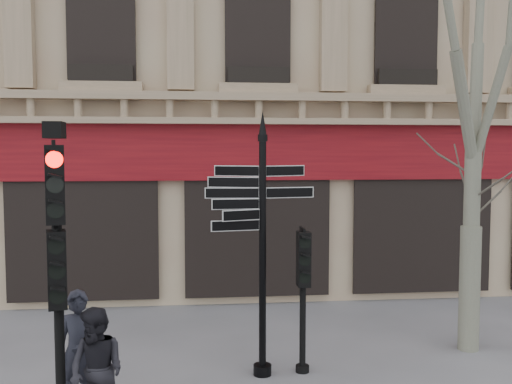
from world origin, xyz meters
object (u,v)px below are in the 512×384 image
at_px(traffic_signal_main, 57,238).
at_px(traffic_signal_secondary, 303,274).
at_px(plane_tree, 477,7).
at_px(fingerpost, 263,199).
at_px(pedestrian_a, 79,351).
at_px(pedestrian_b, 97,371).

distance_m(traffic_signal_main, traffic_signal_secondary, 3.92).
bearing_deg(plane_tree, traffic_signal_secondary, -166.92).
bearing_deg(traffic_signal_main, fingerpost, 13.50).
relative_size(traffic_signal_secondary, pedestrian_a, 1.37).
relative_size(traffic_signal_main, plane_tree, 0.46).
bearing_deg(fingerpost, traffic_signal_secondary, 5.80).
bearing_deg(traffic_signal_main, plane_tree, 4.25).
bearing_deg(plane_tree, fingerpost, -168.33).
height_order(fingerpost, pedestrian_b, fingerpost).
xyz_separation_m(fingerpost, traffic_signal_secondary, (0.67, 0.06, -1.24)).
height_order(traffic_signal_main, pedestrian_b, traffic_signal_main).
bearing_deg(pedestrian_b, fingerpost, 68.58).
bearing_deg(traffic_signal_secondary, pedestrian_a, -161.55).
height_order(traffic_signal_secondary, pedestrian_b, traffic_signal_secondary).
distance_m(traffic_signal_secondary, pedestrian_b, 3.55).
bearing_deg(pedestrian_b, plane_tree, 54.48).
xyz_separation_m(plane_tree, pedestrian_b, (-6.20, -2.48, -5.34)).
height_order(traffic_signal_main, plane_tree, plane_tree).
bearing_deg(pedestrian_a, plane_tree, 18.30).
relative_size(fingerpost, traffic_signal_secondary, 1.83).
relative_size(traffic_signal_secondary, plane_tree, 0.27).
distance_m(plane_tree, pedestrian_a, 8.62).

